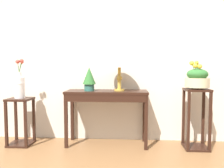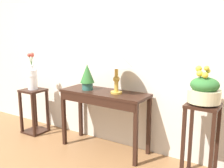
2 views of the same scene
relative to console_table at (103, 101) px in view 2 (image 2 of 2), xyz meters
The scene contains 8 objects.
back_wall_with_art 0.80m from the console_table, 69.08° to the left, with size 9.00×0.10×2.80m.
console_table is the anchor object (origin of this frame).
table_lamp 0.57m from the console_table, ahead, with size 0.39×0.39×0.54m.
potted_plant_on_console 0.39m from the console_table, behind, with size 0.19×0.19×0.34m.
pedestal_stand_left 1.30m from the console_table, behind, with size 0.33×0.33×0.69m.
flower_vase_tall_left 1.27m from the console_table, behind, with size 0.16×0.16×0.56m.
pedestal_stand_right 1.28m from the console_table, ahead, with size 0.33×0.33×0.84m.
planter_bowl_wide_right 1.29m from the console_table, ahead, with size 0.33×0.33×0.39m.
Camera 2 is at (1.70, -1.54, 1.56)m, focal length 41.39 mm.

